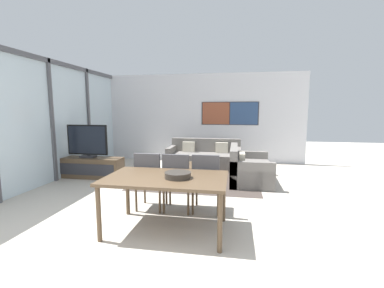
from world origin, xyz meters
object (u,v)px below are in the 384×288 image
tv_console (89,167)px  television (87,141)px  sofa_main (205,158)px  dining_chair_right (206,181)px  dining_table (166,182)px  dining_chair_centre (177,180)px  sofa_side (247,170)px  coffee_table (197,169)px  dining_chair_left (150,179)px  fruit_bowl (178,175)px

tv_console → television: television is taller
sofa_main → dining_chair_right: dining_chair_right is taller
dining_table → dining_chair_centre: (-0.00, 0.67, -0.16)m
tv_console → sofa_side: (3.84, 0.30, 0.02)m
coffee_table → dining_chair_left: size_ratio=0.93×
dining_chair_left → dining_chair_right: bearing=1.9°
dining_table → dining_chair_left: (-0.47, 0.67, -0.16)m
coffee_table → dining_table: size_ratio=0.55×
dining_chair_centre → dining_chair_right: same height
tv_console → dining_chair_centre: dining_chair_centre is taller
sofa_main → coffee_table: 1.43m
sofa_side → dining_chair_right: (-0.72, -2.02, 0.26)m
dining_chair_right → tv_console: bearing=151.1°
sofa_main → dining_chair_left: size_ratio=2.12×
dining_table → fruit_bowl: size_ratio=4.69×
sofa_side → fruit_bowl: fruit_bowl is taller
fruit_bowl → sofa_side: bearing=69.8°
dining_chair_right → coffee_table: bearing=102.9°
dining_chair_left → dining_chair_right: 0.93m
television → sofa_side: (3.84, 0.30, -0.62)m
dining_chair_left → fruit_bowl: dining_chair_left is taller
dining_chair_centre → tv_console: bearing=146.6°
tv_console → dining_chair_right: size_ratio=1.75×
sofa_main → sofa_side: same height
coffee_table → dining_chair_centre: size_ratio=0.93×
tv_console → dining_chair_right: dining_chair_right is taller
coffee_table → dining_table: 2.63m
dining_chair_right → fruit_bowl: size_ratio=2.78×
sofa_main → fruit_bowl: 4.10m
television → dining_chair_centre: (2.66, -1.75, -0.36)m
television → coffee_table: bearing=3.7°
tv_console → dining_chair_left: dining_chair_left is taller
coffee_table → dining_chair_left: (-0.50, -1.93, 0.25)m
television → dining_chair_right: television is taller
tv_console → television: bearing=90.0°
dining_chair_centre → sofa_side: bearing=60.1°
sofa_side → sofa_main: bearing=41.5°
television → coffee_table: size_ratio=1.15×
dining_chair_centre → sofa_main: bearing=89.5°
coffee_table → fruit_bowl: fruit_bowl is taller
television → fruit_bowl: size_ratio=2.96×
television → sofa_side: 3.90m
sofa_main → dining_table: size_ratio=1.26×
dining_table → dining_chair_left: size_ratio=1.68×
sofa_side → tv_console: bearing=94.5°
tv_console → sofa_main: 3.13m
dining_chair_left → dining_chair_right: size_ratio=1.00×
television → dining_chair_centre: bearing=-33.4°
dining_chair_left → dining_chair_right: same height
sofa_side → dining_chair_centre: 2.39m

